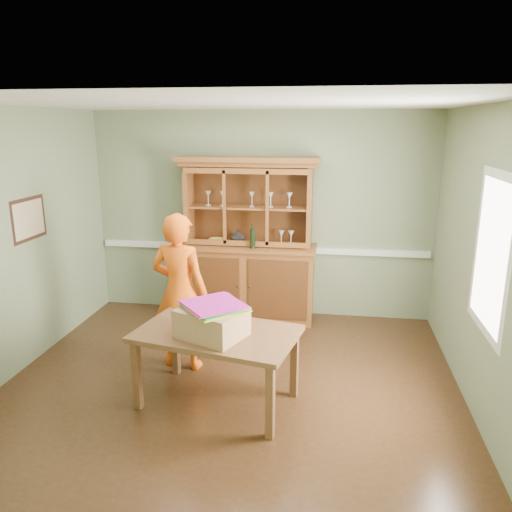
% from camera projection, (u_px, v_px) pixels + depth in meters
% --- Properties ---
extents(floor, '(4.50, 4.50, 0.00)m').
position_uv_depth(floor, '(232.00, 381.00, 5.06)').
color(floor, '#462916').
rests_on(floor, ground).
extents(ceiling, '(4.50, 4.50, 0.00)m').
position_uv_depth(ceiling, '(228.00, 103.00, 4.36)').
color(ceiling, white).
rests_on(ceiling, wall_back).
extents(wall_back, '(4.50, 0.00, 4.50)m').
position_uv_depth(wall_back, '(261.00, 215.00, 6.62)').
color(wall_back, gray).
rests_on(wall_back, floor).
extents(wall_left, '(0.00, 4.00, 4.00)m').
position_uv_depth(wall_left, '(12.00, 244.00, 5.04)').
color(wall_left, gray).
rests_on(wall_left, floor).
extents(wall_right, '(0.00, 4.00, 4.00)m').
position_uv_depth(wall_right, '(481.00, 262.00, 4.38)').
color(wall_right, gray).
rests_on(wall_right, floor).
extents(wall_front, '(4.50, 0.00, 4.50)m').
position_uv_depth(wall_front, '(158.00, 341.00, 2.80)').
color(wall_front, gray).
rests_on(wall_front, floor).
extents(chair_rail, '(4.41, 0.05, 0.08)m').
position_uv_depth(chair_rail, '(260.00, 248.00, 6.71)').
color(chair_rail, white).
rests_on(chair_rail, wall_back).
extents(framed_map, '(0.03, 0.60, 0.46)m').
position_uv_depth(framed_map, '(29.00, 219.00, 5.28)').
color(framed_map, '#342015').
rests_on(framed_map, wall_left).
extents(window_panel, '(0.03, 0.96, 1.36)m').
position_uv_depth(window_panel, '(491.00, 254.00, 4.05)').
color(window_panel, white).
rests_on(window_panel, wall_right).
extents(china_hutch, '(1.81, 0.60, 2.12)m').
position_uv_depth(china_hutch, '(248.00, 263.00, 6.56)').
color(china_hutch, brown).
rests_on(china_hutch, floor).
extents(dining_table, '(1.57, 1.13, 0.71)m').
position_uv_depth(dining_table, '(217.00, 340.00, 4.52)').
color(dining_table, brown).
rests_on(dining_table, floor).
extents(cardboard_box, '(0.67, 0.61, 0.25)m').
position_uv_depth(cardboard_box, '(212.00, 323.00, 4.37)').
color(cardboard_box, tan).
rests_on(cardboard_box, dining_table).
extents(kite_stack, '(0.65, 0.65, 0.05)m').
position_uv_depth(kite_stack, '(215.00, 305.00, 4.35)').
color(kite_stack, '#BADF1C').
rests_on(kite_stack, cardboard_box).
extents(person, '(0.66, 0.49, 1.67)m').
position_uv_depth(person, '(180.00, 292.00, 5.19)').
color(person, '#FF6410').
rests_on(person, floor).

